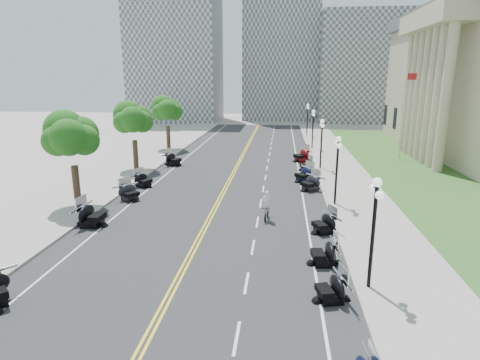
{
  "coord_description": "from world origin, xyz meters",
  "views": [
    {
      "loc": [
        4.62,
        -24.46,
        9.08
      ],
      "look_at": [
        1.75,
        3.05,
        2.0
      ],
      "focal_mm": 30.0,
      "sensor_mm": 36.0,
      "label": 1
    }
  ],
  "objects_px": {
    "flagpole": "(403,116)",
    "bicycle": "(267,213)",
    "motorcycle_n_3": "(331,288)",
    "cyclist_rider": "(267,194)"
  },
  "relations": [
    {
      "from": "flagpole",
      "to": "motorcycle_n_3",
      "type": "xyz_separation_m",
      "value": [
        -11.17,
        -31.14,
        -4.38
      ]
    },
    {
      "from": "flagpole",
      "to": "bicycle",
      "type": "height_order",
      "value": "flagpole"
    },
    {
      "from": "motorcycle_n_3",
      "to": "cyclist_rider",
      "type": "height_order",
      "value": "cyclist_rider"
    },
    {
      "from": "flagpole",
      "to": "motorcycle_n_3",
      "type": "distance_m",
      "value": 33.37
    },
    {
      "from": "flagpole",
      "to": "motorcycle_n_3",
      "type": "bearing_deg",
      "value": -109.74
    },
    {
      "from": "motorcycle_n_3",
      "to": "flagpole",
      "type": "bearing_deg",
      "value": 145.43
    },
    {
      "from": "motorcycle_n_3",
      "to": "cyclist_rider",
      "type": "bearing_deg",
      "value": -177.06
    },
    {
      "from": "flagpole",
      "to": "motorcycle_n_3",
      "type": "height_order",
      "value": "flagpole"
    },
    {
      "from": "cyclist_rider",
      "to": "flagpole",
      "type": "bearing_deg",
      "value": -123.39
    },
    {
      "from": "flagpole",
      "to": "bicycle",
      "type": "xyz_separation_m",
      "value": [
        -14.23,
        -21.59,
        -4.52
      ]
    }
  ]
}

